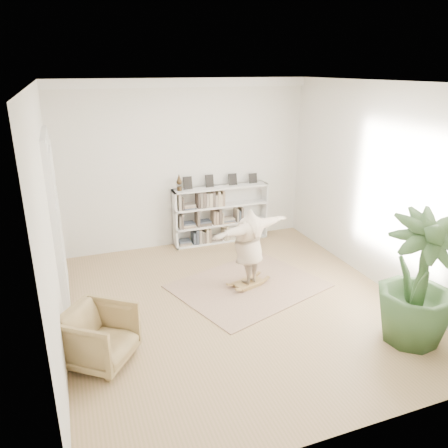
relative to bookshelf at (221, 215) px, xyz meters
name	(u,v)px	position (x,y,z in m)	size (l,w,h in m)	color
floor	(236,304)	(-0.74, -2.82, -0.64)	(6.00, 6.00, 0.00)	#977D4E
room_shell	(184,83)	(-0.74, 0.12, 2.87)	(6.00, 6.00, 6.00)	silver
doors	(56,221)	(-3.45, -1.52, 0.76)	(0.09, 1.78, 2.92)	white
bookshelf	(221,215)	(0.00, 0.00, 0.00)	(2.20, 0.35, 1.64)	silver
armchair	(99,336)	(-3.04, -3.58, -0.24)	(0.84, 0.87, 0.79)	tan
rug	(248,286)	(-0.30, -2.30, -0.63)	(2.50, 2.00, 0.02)	tan
rocker_board	(248,283)	(-0.30, -2.30, -0.56)	(0.63, 0.49, 0.12)	olive
person	(249,244)	(-0.30, -2.30, 0.20)	(1.71, 0.47, 1.39)	#BFA88F
houseplant	(418,280)	(1.28, -4.65, 0.34)	(1.09, 1.09, 1.95)	#315128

